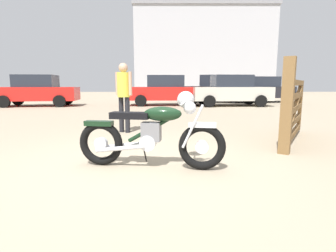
# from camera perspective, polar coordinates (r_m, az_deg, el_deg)

# --- Properties ---
(ground_plane) EXTENTS (80.00, 80.00, 0.00)m
(ground_plane) POSITION_cam_1_polar(r_m,az_deg,el_deg) (3.92, -6.93, -8.27)
(ground_plane) COLOR gray
(vintage_motorcycle) EXTENTS (2.07, 0.73, 1.07)m
(vintage_motorcycle) POSITION_cam_1_polar(r_m,az_deg,el_deg) (3.69, -3.02, -1.44)
(vintage_motorcycle) COLOR black
(vintage_motorcycle) RESTS_ON ground_plane
(timber_gate) EXTENTS (1.47, 2.22, 1.60)m
(timber_gate) POSITION_cam_1_polar(r_m,az_deg,el_deg) (5.72, 25.34, 3.54)
(timber_gate) COLOR brown
(timber_gate) RESTS_ON ground_plane
(bystander) EXTENTS (0.42, 0.30, 1.66)m
(bystander) POSITION_cam_1_polar(r_m,az_deg,el_deg) (6.47, -9.50, 7.59)
(bystander) COLOR black
(bystander) RESTS_ON ground_plane
(silver_sedan_mid) EXTENTS (4.37, 2.29, 1.67)m
(silver_sedan_mid) POSITION_cam_1_polar(r_m,az_deg,el_deg) (16.06, -26.38, 6.84)
(silver_sedan_mid) COLOR black
(silver_sedan_mid) RESTS_ON ground_plane
(dark_sedan_left) EXTENTS (4.26, 2.04, 1.67)m
(dark_sedan_left) POSITION_cam_1_polar(r_m,az_deg,el_deg) (15.10, -0.61, 7.68)
(dark_sedan_left) COLOR black
(dark_sedan_left) RESTS_ON ground_plane
(pale_sedan_back) EXTENTS (4.26, 2.04, 1.67)m
(pale_sedan_back) POSITION_cam_1_polar(r_m,az_deg,el_deg) (14.99, 13.37, 7.44)
(pale_sedan_back) COLOR black
(pale_sedan_back) RESTS_ON ground_plane
(blue_hatchback_right) EXTENTS (4.10, 2.27, 1.78)m
(blue_hatchback_right) POSITION_cam_1_polar(r_m,az_deg,el_deg) (17.90, 10.16, 7.99)
(blue_hatchback_right) COLOR black
(blue_hatchback_right) RESTS_ON ground_plane
(red_hatchback_near) EXTENTS (4.44, 2.50, 1.67)m
(red_hatchback_near) POSITION_cam_1_polar(r_m,az_deg,el_deg) (18.63, 19.20, 7.42)
(red_hatchback_near) COLOR black
(red_hatchback_near) RESTS_ON ground_plane
(industrial_building) EXTENTS (17.22, 9.19, 10.74)m
(industrial_building) POSITION_cam_1_polar(r_m,az_deg,el_deg) (36.57, 7.15, 15.46)
(industrial_building) COLOR #B2B2B7
(industrial_building) RESTS_ON ground_plane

